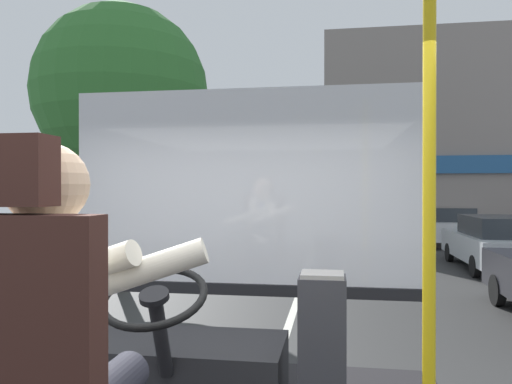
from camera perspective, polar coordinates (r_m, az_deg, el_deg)
The scene contains 10 objects.
ground at distance 10.86m, azimuth 5.47°, elevation -10.42°, with size 18.00×44.00×0.06m.
bus_driver at distance 1.62m, azimuth -22.05°, elevation -13.50°, with size 0.80×0.54×0.86m.
steering_console at distance 2.89m, azimuth -8.45°, elevation -20.03°, with size 1.10×0.97×0.85m.
handrail_pole at distance 1.79m, azimuth 19.37°, elevation -4.67°, with size 0.04×0.04×2.14m.
fare_box at distance 2.55m, azimuth 7.67°, elevation -18.38°, with size 0.23×0.21×0.82m.
windshield_panel at distance 3.54m, azimuth -1.66°, elevation -2.59°, with size 2.50×0.08×1.48m.
street_tree at distance 10.47m, azimuth -15.28°, elevation 11.03°, with size 3.46×3.46×5.69m.
shop_building at distance 20.66m, azimuth 24.77°, elevation 5.31°, with size 11.87×4.70×7.62m.
parked_car_silver at distance 13.66m, azimuth 26.36°, elevation -5.22°, with size 1.96×4.04×1.34m.
parked_car_white at distance 19.34m, azimuth 21.09°, elevation -3.56°, with size 1.77×4.41×1.36m.
Camera 1 is at (0.65, -1.85, 2.00)m, focal length 34.63 mm.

